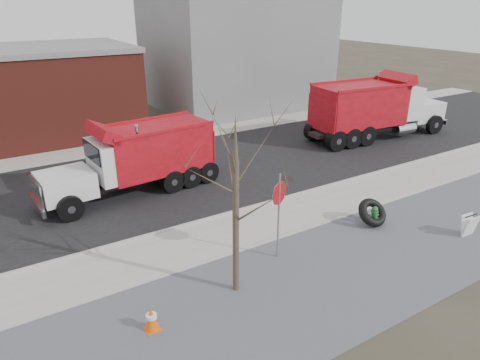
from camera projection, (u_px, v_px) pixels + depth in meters
ground at (274, 224)px, 15.91m from camera, size 120.00×120.00×0.00m
gravel_verge at (340, 271)px, 13.15m from camera, size 60.00×5.00×0.03m
sidewalk at (270, 221)px, 16.09m from camera, size 60.00×2.50×0.06m
curb at (252, 207)px, 17.11m from camera, size 60.00×0.15×0.11m
road at (199, 171)px, 20.87m from camera, size 60.00×9.40×0.02m
far_sidewalk at (156, 140)px, 25.34m from camera, size 60.00×2.00×0.06m
building_grey at (235, 52)px, 32.84m from camera, size 12.00×10.00×8.00m
bare_tree at (236, 185)px, 11.05m from camera, size 3.20×3.20×5.20m
fire_hydrant at (374, 216)px, 15.74m from camera, size 0.43×0.42×0.76m
truck_tire at (372, 213)px, 15.71m from camera, size 1.15×1.06×1.00m
stop_sign at (279, 202)px, 13.12m from camera, size 0.74×0.34×2.91m
sandwich_board at (469, 225)px, 14.95m from camera, size 0.61×0.41×0.80m
traffic_cone_far at (152, 319)px, 10.69m from camera, size 0.37×0.37×0.70m
dump_truck_red_a at (375, 107)px, 25.26m from camera, size 9.36×3.27×3.73m
dump_truck_red_b at (138, 156)px, 18.04m from camera, size 7.63×2.83×3.20m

